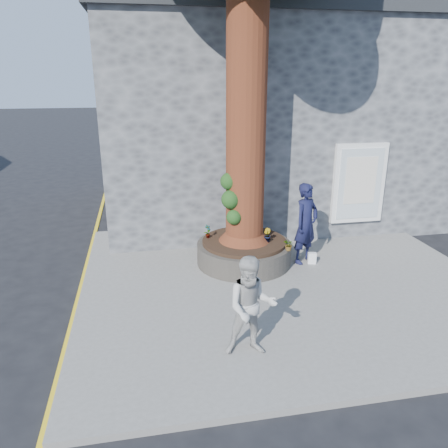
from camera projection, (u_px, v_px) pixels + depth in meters
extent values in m
plane|color=black|center=(228.00, 310.00, 8.86)|extent=(120.00, 120.00, 0.00)
cube|color=slate|center=(283.00, 280.00, 10.04)|extent=(9.00, 8.00, 0.12)
cube|color=yellow|center=(78.00, 300.00, 9.25)|extent=(0.10, 30.00, 0.01)
cube|color=#45474A|center=(258.00, 122.00, 15.02)|extent=(10.00, 8.00, 6.00)
cube|color=black|center=(261.00, 21.00, 14.00)|extent=(10.30, 8.30, 0.30)
cube|color=white|center=(359.00, 183.00, 11.99)|extent=(1.50, 0.12, 2.20)
cube|color=silver|center=(360.00, 184.00, 11.94)|extent=(1.25, 0.04, 1.95)
cube|color=silver|center=(361.00, 181.00, 11.89)|extent=(0.90, 0.02, 1.30)
cylinder|color=black|center=(244.00, 253.00, 10.74)|extent=(2.30, 2.30, 0.52)
cylinder|color=black|center=(244.00, 241.00, 10.64)|extent=(2.04, 2.04, 0.08)
cylinder|color=#4E2313|center=(247.00, 78.00, 9.41)|extent=(0.90, 0.90, 7.50)
cone|color=#4E2313|center=(244.00, 226.00, 10.52)|extent=(1.24, 1.24, 0.70)
sphere|color=#183F15|center=(231.00, 199.00, 10.02)|extent=(0.44, 0.44, 0.44)
sphere|color=#183F15|center=(234.00, 217.00, 10.07)|extent=(0.36, 0.36, 0.36)
sphere|color=#183F15|center=(229.00, 181.00, 10.00)|extent=(0.40, 0.40, 0.40)
imported|color=black|center=(306.00, 224.00, 10.57)|extent=(0.87, 0.78, 1.99)
imported|color=#B3B0AB|center=(251.00, 307.00, 7.05)|extent=(0.91, 0.75, 1.72)
cube|color=white|center=(312.00, 258.00, 10.73)|extent=(0.22, 0.16, 0.28)
imported|color=gray|center=(208.00, 231.00, 10.71)|extent=(0.22, 0.21, 0.35)
imported|color=gray|center=(267.00, 235.00, 10.45)|extent=(0.22, 0.22, 0.34)
imported|color=gray|center=(241.00, 221.00, 11.38)|extent=(0.29, 0.29, 0.37)
imported|color=gray|center=(289.00, 245.00, 9.95)|extent=(0.29, 0.30, 0.27)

